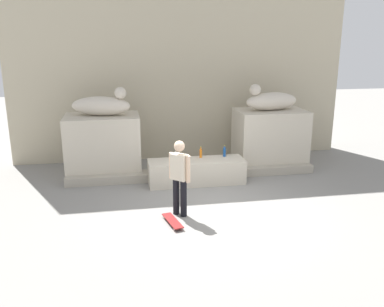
{
  "coord_description": "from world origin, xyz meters",
  "views": [
    {
      "loc": [
        -1.93,
        -8.44,
        3.75
      ],
      "look_at": [
        -0.29,
        0.78,
        1.1
      ],
      "focal_mm": 38.59,
      "sensor_mm": 36.0,
      "label": 1
    }
  ],
  "objects_px": {
    "bottle_blue": "(224,152)",
    "bottle_orange": "(201,153)",
    "skater": "(180,175)",
    "statue_reclining_right": "(271,101)",
    "skateboard": "(173,221)",
    "statue_reclining_left": "(102,105)"
  },
  "relations": [
    {
      "from": "statue_reclining_left",
      "to": "bottle_blue",
      "type": "xyz_separation_m",
      "value": [
        3.2,
        -0.9,
        -1.22
      ]
    },
    {
      "from": "bottle_blue",
      "to": "bottle_orange",
      "type": "bearing_deg",
      "value": 179.23
    },
    {
      "from": "skater",
      "to": "skateboard",
      "type": "relative_size",
      "value": 2.03
    },
    {
      "from": "statue_reclining_right",
      "to": "skateboard",
      "type": "distance_m",
      "value": 5.2
    },
    {
      "from": "statue_reclining_right",
      "to": "bottle_orange",
      "type": "height_order",
      "value": "statue_reclining_right"
    },
    {
      "from": "statue_reclining_left",
      "to": "skateboard",
      "type": "distance_m",
      "value": 4.23
    },
    {
      "from": "statue_reclining_right",
      "to": "bottle_blue",
      "type": "distance_m",
      "value": 2.19
    },
    {
      "from": "statue_reclining_right",
      "to": "skater",
      "type": "xyz_separation_m",
      "value": [
        -3.13,
        -3.07,
        -1.06
      ]
    },
    {
      "from": "skateboard",
      "to": "statue_reclining_right",
      "type": "bearing_deg",
      "value": 123.44
    },
    {
      "from": "statue_reclining_left",
      "to": "statue_reclining_right",
      "type": "height_order",
      "value": "same"
    },
    {
      "from": "statue_reclining_right",
      "to": "skateboard",
      "type": "xyz_separation_m",
      "value": [
        -3.34,
        -3.49,
        -1.92
      ]
    },
    {
      "from": "statue_reclining_left",
      "to": "bottle_orange",
      "type": "distance_m",
      "value": 2.96
    },
    {
      "from": "skater",
      "to": "bottle_blue",
      "type": "bearing_deg",
      "value": 99.59
    },
    {
      "from": "statue_reclining_left",
      "to": "skater",
      "type": "height_order",
      "value": "statue_reclining_left"
    },
    {
      "from": "statue_reclining_left",
      "to": "bottle_orange",
      "type": "height_order",
      "value": "statue_reclining_left"
    },
    {
      "from": "skater",
      "to": "bottle_orange",
      "type": "distance_m",
      "value": 2.36
    },
    {
      "from": "skater",
      "to": "bottle_orange",
      "type": "bearing_deg",
      "value": 112.77
    },
    {
      "from": "statue_reclining_left",
      "to": "skater",
      "type": "bearing_deg",
      "value": -47.86
    },
    {
      "from": "statue_reclining_right",
      "to": "skater",
      "type": "relative_size",
      "value": 1.0
    },
    {
      "from": "bottle_blue",
      "to": "bottle_orange",
      "type": "height_order",
      "value": "bottle_blue"
    },
    {
      "from": "skater",
      "to": "bottle_orange",
      "type": "relative_size",
      "value": 5.56
    },
    {
      "from": "skateboard",
      "to": "bottle_blue",
      "type": "relative_size",
      "value": 2.68
    }
  ]
}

